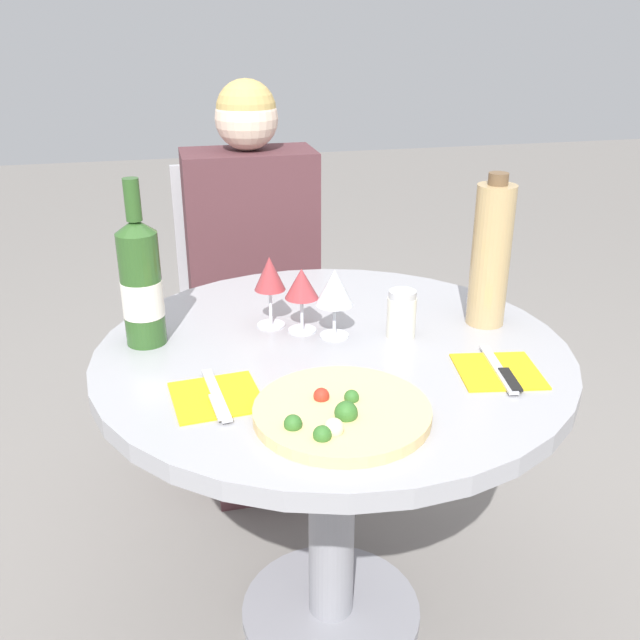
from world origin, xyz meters
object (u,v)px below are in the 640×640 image
at_px(dining_table, 332,408).
at_px(chair_behind_diner, 252,317).
at_px(tall_carafe, 491,255).
at_px(pizza_large, 341,412).
at_px(seated_diner, 258,311).
at_px(wine_bottle, 141,283).

distance_m(dining_table, chair_behind_diner, 0.85).
height_order(chair_behind_diner, tall_carafe, tall_carafe).
xyz_separation_m(chair_behind_diner, pizza_large, (0.00, -1.10, 0.29)).
height_order(dining_table, tall_carafe, tall_carafe).
height_order(dining_table, chair_behind_diner, chair_behind_diner).
relative_size(chair_behind_diner, seated_diner, 0.77).
relative_size(chair_behind_diner, wine_bottle, 2.68).
distance_m(dining_table, seated_diner, 0.69).
relative_size(chair_behind_diner, tall_carafe, 2.77).
height_order(seated_diner, pizza_large, seated_diner).
bearing_deg(wine_bottle, seated_diner, 62.08).
relative_size(dining_table, pizza_large, 3.21).
bearing_deg(chair_behind_diner, pizza_large, 90.17).
bearing_deg(wine_bottle, chair_behind_diner, 67.13).
bearing_deg(chair_behind_diner, dining_table, 93.92).
xyz_separation_m(dining_table, wine_bottle, (-0.36, 0.11, 0.27)).
bearing_deg(tall_carafe, chair_behind_diner, 117.33).
height_order(wine_bottle, tall_carafe, wine_bottle).
bearing_deg(seated_diner, wine_bottle, 62.08).
height_order(chair_behind_diner, pizza_large, chair_behind_diner).
relative_size(dining_table, chair_behind_diner, 1.06).
xyz_separation_m(dining_table, tall_carafe, (0.35, 0.05, 0.29)).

